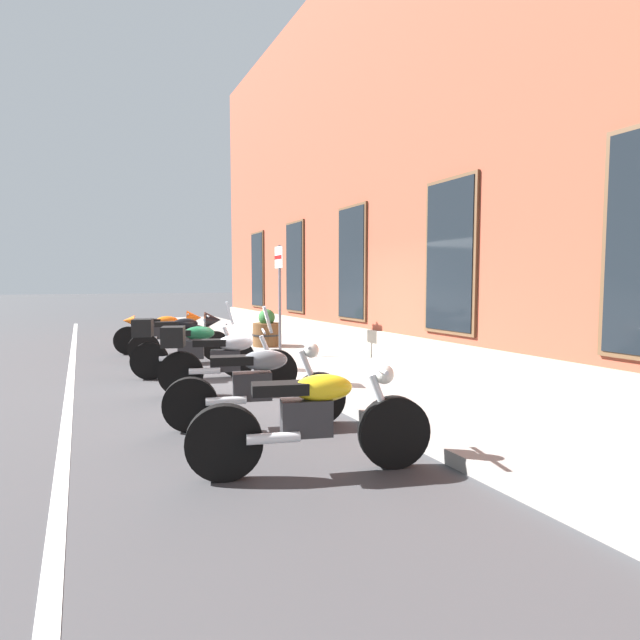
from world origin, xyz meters
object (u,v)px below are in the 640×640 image
at_px(motorcycle_silver_touring, 221,358).
at_px(barrel_planter, 267,331).
at_px(motorcycle_grey_naked, 258,386).
at_px(parking_sign, 279,284).
at_px(motorcycle_yellow_naked, 314,420).
at_px(motorcycle_green_touring, 187,347).
at_px(motorcycle_orange_sport, 167,330).
at_px(motorcycle_black_sport, 184,335).

height_order(motorcycle_silver_touring, barrel_planter, motorcycle_silver_touring).
relative_size(motorcycle_grey_naked, parking_sign, 0.90).
height_order(motorcycle_silver_touring, motorcycle_yellow_naked, motorcycle_silver_touring).
distance_m(motorcycle_silver_touring, barrel_planter, 4.60).
height_order(motorcycle_green_touring, barrel_planter, motorcycle_green_touring).
xyz_separation_m(motorcycle_silver_touring, barrel_planter, (-4.06, 2.16, -0.05)).
height_order(motorcycle_yellow_naked, barrel_planter, barrel_planter).
relative_size(motorcycle_orange_sport, parking_sign, 0.94).
bearing_deg(motorcycle_grey_naked, motorcycle_silver_touring, 178.35).
distance_m(motorcycle_orange_sport, motorcycle_green_touring, 3.33).
relative_size(motorcycle_silver_touring, barrel_planter, 2.26).
height_order(motorcycle_green_touring, motorcycle_silver_touring, motorcycle_green_touring).
distance_m(motorcycle_black_sport, motorcycle_silver_touring, 3.29).
height_order(motorcycle_silver_touring, motorcycle_grey_naked, motorcycle_silver_touring).
bearing_deg(motorcycle_green_touring, motorcycle_yellow_naked, 1.77).
height_order(motorcycle_orange_sport, barrel_planter, barrel_planter).
bearing_deg(motorcycle_yellow_naked, motorcycle_grey_naked, 179.48).
height_order(motorcycle_green_touring, motorcycle_grey_naked, motorcycle_green_touring).
bearing_deg(parking_sign, barrel_planter, 169.65).
relative_size(motorcycle_green_touring, barrel_planter, 2.35).
bearing_deg(motorcycle_orange_sport, parking_sign, 38.35).
bearing_deg(motorcycle_yellow_naked, barrel_planter, 163.48).
relative_size(motorcycle_orange_sport, motorcycle_black_sport, 1.04).
bearing_deg(motorcycle_black_sport, motorcycle_orange_sport, -175.13).
xyz_separation_m(parking_sign, barrel_planter, (-1.65, 0.30, -1.14)).
relative_size(motorcycle_black_sport, motorcycle_green_touring, 0.99).
bearing_deg(motorcycle_black_sport, parking_sign, 63.72).
relative_size(motorcycle_black_sport, motorcycle_grey_naked, 1.00).
height_order(motorcycle_grey_naked, motorcycle_yellow_naked, motorcycle_grey_naked).
distance_m(motorcycle_black_sport, parking_sign, 2.26).
xyz_separation_m(motorcycle_orange_sport, motorcycle_yellow_naked, (8.29, -0.00, -0.07)).
distance_m(motorcycle_orange_sport, motorcycle_black_sport, 1.55).
bearing_deg(motorcycle_silver_touring, motorcycle_yellow_naked, -1.14).
distance_m(motorcycle_black_sport, motorcycle_grey_naked, 5.18).
distance_m(motorcycle_green_touring, motorcycle_grey_naked, 3.40).
xyz_separation_m(motorcycle_green_touring, motorcycle_yellow_naked, (4.96, 0.15, -0.08)).
relative_size(parking_sign, barrel_planter, 2.58).
bearing_deg(motorcycle_grey_naked, motorcycle_green_touring, -177.18).
bearing_deg(motorcycle_grey_naked, motorcycle_yellow_naked, -0.52).
relative_size(motorcycle_black_sport, barrel_planter, 2.33).
xyz_separation_m(motorcycle_silver_touring, parking_sign, (-2.41, 1.86, 1.09)).
relative_size(motorcycle_green_touring, motorcycle_silver_touring, 1.04).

